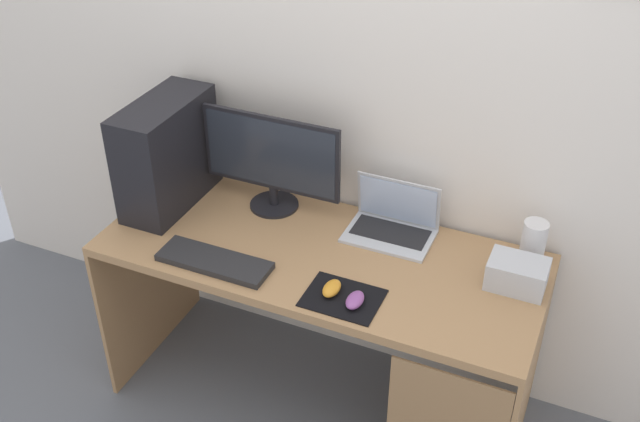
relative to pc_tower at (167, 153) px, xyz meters
The scene contains 12 objects.
ground_plane 1.21m from the pc_tower, ahead, with size 8.00×8.00×0.00m, color slate.
wall_back 0.82m from the pc_tower, 23.43° to the left, with size 4.00×0.05×2.60m.
desk 0.80m from the pc_tower, ahead, with size 1.64×0.67×0.77m.
pc_tower is the anchor object (origin of this frame).
monitor 0.42m from the pc_tower, 17.01° to the left, with size 0.57×0.20×0.40m.
laptop 0.92m from the pc_tower, ahead, with size 0.33×0.22×0.21m.
speaker 1.43m from the pc_tower, ahead, with size 0.09×0.09×0.17m, color silver.
projector 1.40m from the pc_tower, ahead, with size 0.20×0.14×0.11m, color #B7BCC6.
keyboard 0.52m from the pc_tower, 38.81° to the right, with size 0.42×0.14×0.02m, color #232326.
mousepad 0.94m from the pc_tower, 18.44° to the right, with size 0.26×0.20×0.01m, color black.
mouse_left 0.89m from the pc_tower, 18.75° to the right, with size 0.06×0.10×0.03m, color orange.
mouse_right 0.99m from the pc_tower, 18.34° to the right, with size 0.06×0.10×0.03m, color #8C4C99.
Camera 1 is at (0.89, -2.02, 2.42)m, focal length 41.88 mm.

